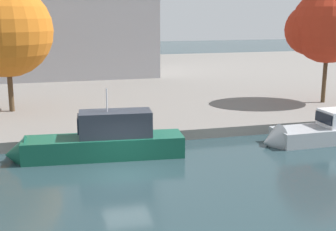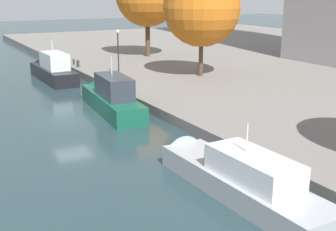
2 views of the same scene
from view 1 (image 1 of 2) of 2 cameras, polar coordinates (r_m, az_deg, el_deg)
ground_plane at (r=24.40m, az=-5.28°, el=-7.47°), size 220.00×220.00×0.00m
dock_promenade at (r=56.31m, az=-11.03°, el=4.41°), size 120.00×55.00×0.70m
motor_yacht_1 at (r=27.15m, az=-8.92°, el=-3.58°), size 10.59×3.09×4.79m
motor_yacht_2 at (r=32.40m, az=20.44°, el=-2.03°), size 10.83×2.58×4.18m
tree_0 at (r=41.56m, az=19.34°, el=10.51°), size 6.63×6.36×9.84m
tree_1 at (r=37.92m, az=-19.69°, el=10.58°), size 7.23×7.23×10.02m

